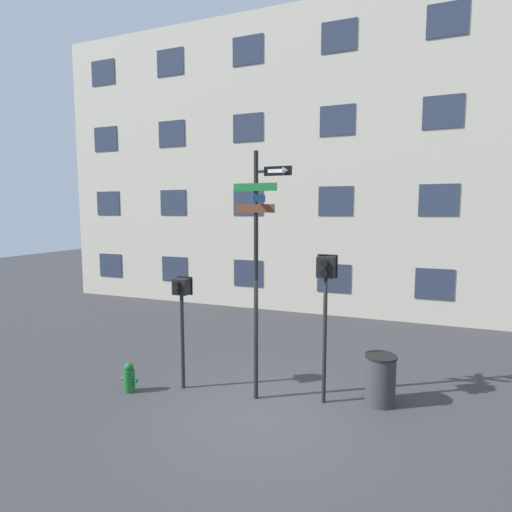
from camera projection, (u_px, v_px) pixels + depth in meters
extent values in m
plane|color=#38383A|center=(260.00, 416.00, 7.58)|extent=(60.00, 60.00, 0.00)
cube|color=beige|center=(338.00, 162.00, 14.65)|extent=(24.00, 0.60, 11.40)
cube|color=#2D384C|center=(111.00, 265.00, 18.44)|extent=(1.24, 0.03, 1.06)
cube|color=#2D384C|center=(175.00, 269.00, 17.23)|extent=(1.24, 0.03, 1.06)
cube|color=#2D384C|center=(248.00, 273.00, 16.03)|extent=(1.24, 0.03, 1.06)
cube|color=#2D384C|center=(334.00, 278.00, 14.82)|extent=(1.24, 0.03, 1.06)
cube|color=#2D384C|center=(434.00, 284.00, 13.61)|extent=(1.24, 0.03, 1.06)
cube|color=#2D384C|center=(108.00, 203.00, 18.13)|extent=(1.24, 0.03, 1.06)
cube|color=#2D384C|center=(173.00, 203.00, 16.92)|extent=(1.24, 0.03, 1.06)
cube|color=#2D384C|center=(248.00, 202.00, 15.72)|extent=(1.24, 0.03, 1.06)
cube|color=#2D384C|center=(335.00, 201.00, 14.51)|extent=(1.24, 0.03, 1.06)
cube|color=#2D384C|center=(439.00, 200.00, 13.30)|extent=(1.24, 0.03, 1.06)
cube|color=#2D384C|center=(106.00, 139.00, 17.82)|extent=(1.24, 0.03, 1.06)
cube|color=#2D384C|center=(172.00, 134.00, 16.61)|extent=(1.24, 0.03, 1.06)
cube|color=#2D384C|center=(248.00, 128.00, 15.41)|extent=(1.24, 0.03, 1.06)
cube|color=#2D384C|center=(337.00, 120.00, 14.20)|extent=(1.24, 0.03, 1.06)
cube|color=#2D384C|center=(443.00, 112.00, 12.99)|extent=(1.24, 0.03, 1.06)
cube|color=#2D384C|center=(103.00, 73.00, 17.51)|extent=(1.24, 0.03, 1.06)
cube|color=#2D384C|center=(170.00, 62.00, 16.30)|extent=(1.24, 0.03, 1.06)
cube|color=#2D384C|center=(248.00, 50.00, 15.10)|extent=(1.24, 0.03, 1.06)
cube|color=#2D384C|center=(339.00, 36.00, 13.89)|extent=(1.24, 0.03, 1.06)
cube|color=#2D384C|center=(447.00, 19.00, 12.68)|extent=(1.24, 0.03, 1.06)
cylinder|color=black|center=(256.00, 279.00, 8.06)|extent=(0.09, 0.09, 5.06)
cube|color=black|center=(267.00, 171.00, 7.75)|extent=(0.45, 0.05, 0.05)
cube|color=#196B2D|center=(255.00, 187.00, 7.80)|extent=(0.90, 0.02, 0.15)
cube|color=#14478C|center=(259.00, 198.00, 7.86)|extent=(0.02, 0.70, 0.14)
cube|color=brown|center=(255.00, 208.00, 7.85)|extent=(0.82, 0.02, 0.17)
cube|color=black|center=(278.00, 171.00, 7.65)|extent=(0.56, 0.02, 0.18)
cube|color=white|center=(276.00, 171.00, 7.65)|extent=(0.32, 0.01, 0.07)
cone|color=white|center=(286.00, 171.00, 7.58)|extent=(0.10, 0.14, 0.14)
cylinder|color=black|center=(183.00, 342.00, 8.71)|extent=(0.08, 0.08, 2.10)
cube|color=black|center=(181.00, 287.00, 8.57)|extent=(0.32, 0.26, 0.34)
cube|color=black|center=(185.00, 285.00, 8.70)|extent=(0.38, 0.02, 0.40)
cylinder|color=black|center=(177.00, 285.00, 8.39)|extent=(0.12, 0.12, 0.12)
cylinder|color=black|center=(177.00, 292.00, 8.41)|extent=(0.12, 0.12, 0.12)
cylinder|color=#EA4C14|center=(178.00, 284.00, 8.44)|extent=(0.09, 0.01, 0.09)
cylinder|color=black|center=(325.00, 341.00, 8.01)|extent=(0.08, 0.08, 2.59)
cube|color=black|center=(326.00, 267.00, 7.84)|extent=(0.34, 0.26, 0.41)
cube|color=black|center=(327.00, 266.00, 7.97)|extent=(0.40, 0.02, 0.47)
cylinder|color=black|center=(324.00, 264.00, 7.66)|extent=(0.14, 0.12, 0.14)
cylinder|color=black|center=(324.00, 273.00, 7.68)|extent=(0.14, 0.12, 0.14)
cylinder|color=orange|center=(325.00, 263.00, 7.71)|extent=(0.11, 0.01, 0.11)
cylinder|color=#196028|center=(129.00, 381.00, 8.61)|extent=(0.23, 0.23, 0.49)
sphere|color=#196028|center=(129.00, 367.00, 8.57)|extent=(0.20, 0.20, 0.20)
cylinder|color=#196028|center=(123.00, 379.00, 8.66)|extent=(0.08, 0.08, 0.08)
cylinder|color=#196028|center=(135.00, 381.00, 8.55)|extent=(0.08, 0.08, 0.08)
cylinder|color=#333338|center=(380.00, 380.00, 8.04)|extent=(0.60, 0.60, 0.97)
cylinder|color=black|center=(381.00, 356.00, 7.99)|extent=(0.63, 0.63, 0.04)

